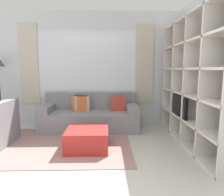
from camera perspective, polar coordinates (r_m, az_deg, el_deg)
name	(u,v)px	position (r m, az deg, el deg)	size (l,w,h in m)	color
wall_back	(87,69)	(4.96, -7.04, 8.36)	(5.62, 0.11, 2.70)	silver
wall_right	(215,69)	(3.70, 27.39, 7.41)	(0.07, 4.51, 2.70)	silver
area_rug	(47,144)	(3.86, -18.10, -12.46)	(2.99, 1.88, 0.01)	gray
shelving_unit	(196,82)	(3.80, 22.90, 4.18)	(0.42, 2.49, 2.26)	#232328
couch_main	(90,116)	(4.59, -6.27, -5.07)	(2.12, 0.90, 0.79)	gray
ottoman	(87,139)	(3.46, -7.04, -11.57)	(0.70, 0.67, 0.35)	#A82823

